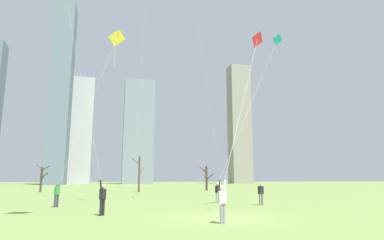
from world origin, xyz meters
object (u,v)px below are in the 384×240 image
distant_kite_drifting_left_purple (196,17)px  bare_tree_center (206,177)px  kite_flyer_foreground_right_teal (235,148)px  bare_tree_leftmost (139,173)px  bystander_strolling_midfield (261,193)px  distant_kite_low_near_trees_white (144,20)px  bare_tree_rightmost (42,178)px  kite_flyer_midfield_right_yellow (73,151)px  kite_flyer_far_back_red (232,158)px  kite_flyer_midfield_center_green (93,145)px

distant_kite_drifting_left_purple → bare_tree_center: (4.59, 10.83, -23.16)m
bare_tree_center → distant_kite_drifting_left_purple: bearing=-113.0°
kite_flyer_foreground_right_teal → bare_tree_leftmost: size_ratio=3.55×
bystander_strolling_midfield → distant_kite_low_near_trees_white: size_ratio=0.08×
distant_kite_drifting_left_purple → bare_tree_rightmost: 32.77m
bare_tree_rightmost → distant_kite_drifting_left_purple: bearing=-24.3°
kite_flyer_midfield_right_yellow → bare_tree_leftmost: (7.00, 24.64, -1.13)m
kite_flyer_foreground_right_teal → distant_kite_drifting_left_purple: 26.33m
kite_flyer_far_back_red → distant_kite_low_near_trees_white: bearing=101.0°
kite_flyer_midfield_center_green → kite_flyer_far_back_red: size_ratio=1.02×
kite_flyer_far_back_red → distant_kite_low_near_trees_white: 21.42m
kite_flyer_midfield_right_yellow → kite_flyer_far_back_red: bearing=-50.6°
bystander_strolling_midfield → distant_kite_drifting_left_purple: bearing=88.4°
kite_flyer_far_back_red → distant_kite_drifting_left_purple: (5.77, 28.12, 22.44)m
kite_flyer_midfield_center_green → bare_tree_rightmost: 35.95m
distant_kite_drifting_left_purple → bare_tree_rightmost: bearing=155.7°
distant_kite_low_near_trees_white → distant_kite_drifting_left_purple: bearing=55.3°
distant_kite_low_near_trees_white → bare_tree_center: 31.06m
kite_flyer_midfield_center_green → bare_tree_center: bearing=64.8°
kite_flyer_foreground_right_teal → bare_tree_center: 27.65m
kite_flyer_midfield_center_green → bare_tree_leftmost: (5.31, 32.08, -0.87)m
kite_flyer_foreground_right_teal → kite_flyer_midfield_right_yellow: (-13.27, -1.76, -0.65)m
kite_flyer_midfield_right_yellow → bare_tree_rightmost: size_ratio=3.55×
bystander_strolling_midfield → distant_kite_low_near_trees_white: (-8.20, 7.73, 16.55)m
bare_tree_center → bare_tree_leftmost: 12.44m
bare_tree_rightmost → bare_tree_center: 25.67m
kite_flyer_far_back_red → bare_tree_leftmost: 34.87m
kite_flyer_midfield_center_green → kite_flyer_far_back_red: bearing=-22.5°
kite_flyer_midfield_center_green → kite_flyer_midfield_right_yellow: (-1.69, 7.44, 0.27)m
kite_flyer_foreground_right_teal → kite_flyer_far_back_red: (-4.90, -11.96, -1.68)m
distant_kite_low_near_trees_white → bare_tree_center: (13.37, 23.52, -15.26)m
bare_tree_leftmost → kite_flyer_far_back_red: bearing=-87.8°
kite_flyer_foreground_right_teal → bare_tree_leftmost: (-6.27, 22.89, -1.78)m
kite_flyer_midfield_right_yellow → bare_tree_rightmost: (-6.90, 27.43, -1.86)m
kite_flyer_midfield_center_green → kite_flyer_midfield_right_yellow: kite_flyer_midfield_right_yellow is taller
bystander_strolling_midfield → bare_tree_rightmost: size_ratio=0.40×
kite_flyer_foreground_right_teal → kite_flyer_midfield_center_green: bearing=-141.5°
bare_tree_rightmost → kite_flyer_midfield_center_green: bearing=-76.2°
kite_flyer_far_back_red → bystander_strolling_midfield: bearing=56.0°
bare_tree_center → kite_flyer_foreground_right_teal: bearing=-101.4°
bystander_strolling_midfield → bare_tree_leftmost: bearing=103.6°
kite_flyer_far_back_red → bare_tree_rightmost: kite_flyer_far_back_red is taller
kite_flyer_midfield_right_yellow → bare_tree_leftmost: 25.65m
kite_flyer_midfield_center_green → distant_kite_low_near_trees_white: bearing=73.8°
kite_flyer_foreground_right_teal → bare_tree_rightmost: 32.74m
kite_flyer_midfield_center_green → bare_tree_rightmost: (-8.59, 34.87, -1.59)m
kite_flyer_far_back_red → bystander_strolling_midfield: 9.51m
kite_flyer_midfield_right_yellow → bare_tree_center: 34.36m
kite_flyer_far_back_red → distant_kite_drifting_left_purple: size_ratio=0.41×
kite_flyer_foreground_right_teal → bare_tree_rightmost: (-20.17, 25.67, -2.50)m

